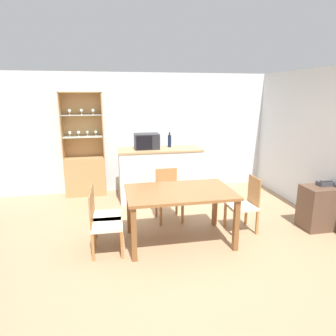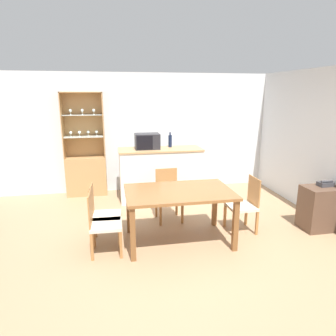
{
  "view_description": "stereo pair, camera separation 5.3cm",
  "coord_description": "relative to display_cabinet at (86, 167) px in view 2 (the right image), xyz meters",
  "views": [
    {
      "loc": [
        -0.99,
        -3.92,
        2.13
      ],
      "look_at": [
        -0.01,
        0.96,
        0.88
      ],
      "focal_mm": 32.0,
      "sensor_mm": 36.0,
      "label": 1
    },
    {
      "loc": [
        -0.93,
        -3.93,
        2.13
      ],
      "look_at": [
        -0.01,
        0.96,
        0.88
      ],
      "focal_mm": 32.0,
      "sensor_mm": 36.0,
      "label": 2
    }
  ],
  "objects": [
    {
      "name": "side_cabinet",
      "position": [
        3.77,
        -2.44,
        -0.25
      ],
      "size": [
        0.56,
        0.42,
        0.7
      ],
      "color": "brown",
      "rests_on": "ground_plane"
    },
    {
      "name": "kitchen_counter",
      "position": [
        1.51,
        -0.54,
        -0.08
      ],
      "size": [
        1.66,
        0.64,
        1.05
      ],
      "color": "silver",
      "rests_on": "ground_plane"
    },
    {
      "name": "ground_plane",
      "position": [
        1.5,
        -2.44,
        -0.6
      ],
      "size": [
        18.0,
        18.0,
        0.0
      ],
      "primitive_type": "plane",
      "color": "#A37F5B"
    },
    {
      "name": "dining_table",
      "position": [
        1.47,
        -2.42,
        0.08
      ],
      "size": [
        1.52,
        0.97,
        0.78
      ],
      "color": "brown",
      "rests_on": "ground_plane"
    },
    {
      "name": "telephone",
      "position": [
        3.84,
        -2.4,
        0.13
      ],
      "size": [
        0.22,
        0.15,
        0.1
      ],
      "color": "#38383D",
      "rests_on": "side_cabinet"
    },
    {
      "name": "wine_bottle",
      "position": [
        1.73,
        -0.41,
        0.57
      ],
      "size": [
        0.07,
        0.07,
        0.31
      ],
      "color": "#141E38",
      "rests_on": "kitchen_counter"
    },
    {
      "name": "display_cabinet",
      "position": [
        0.0,
        0.0,
        0.0
      ],
      "size": [
        0.83,
        0.35,
        2.15
      ],
      "color": "tan",
      "rests_on": "ground_plane"
    },
    {
      "name": "wall_back",
      "position": [
        1.5,
        0.19,
        0.67
      ],
      "size": [
        6.8,
        0.06,
        2.55
      ],
      "color": "silver",
      "rests_on": "ground_plane"
    },
    {
      "name": "wall_right",
      "position": [
        4.08,
        -2.14,
        0.67
      ],
      "size": [
        0.06,
        4.6,
        2.55
      ],
      "color": "silver",
      "rests_on": "ground_plane"
    },
    {
      "name": "dining_chair_side_left_far",
      "position": [
        0.39,
        -2.27,
        -0.17
      ],
      "size": [
        0.44,
        0.44,
        0.87
      ],
      "rotation": [
        0.0,
        0.0,
        -1.64
      ],
      "color": "beige",
      "rests_on": "ground_plane"
    },
    {
      "name": "dining_chair_head_far",
      "position": [
        1.47,
        -1.62,
        -0.17
      ],
      "size": [
        0.43,
        0.43,
        0.87
      ],
      "rotation": [
        0.0,
        0.0,
        3.18
      ],
      "color": "beige",
      "rests_on": "ground_plane"
    },
    {
      "name": "dining_chair_side_left_near",
      "position": [
        0.39,
        -2.57,
        -0.17
      ],
      "size": [
        0.42,
        0.42,
        0.87
      ],
      "rotation": [
        0.0,
        0.0,
        -1.59
      ],
      "color": "beige",
      "rests_on": "ground_plane"
    },
    {
      "name": "microwave",
      "position": [
        1.25,
        -0.52,
        0.6
      ],
      "size": [
        0.48,
        0.35,
        0.3
      ],
      "color": "#232328",
      "rests_on": "kitchen_counter"
    },
    {
      "name": "dining_chair_side_right_far",
      "position": [
        2.55,
        -2.28,
        -0.17
      ],
      "size": [
        0.41,
        0.41,
        0.87
      ],
      "rotation": [
        0.0,
        0.0,
        1.58
      ],
      "color": "beige",
      "rests_on": "ground_plane"
    }
  ]
}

